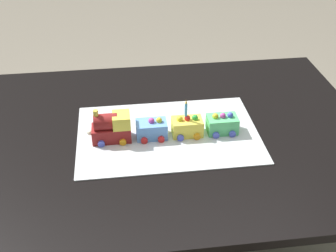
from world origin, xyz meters
TOP-DOWN VIEW (x-y plane):
  - dining_table at (0.00, 0.00)m, footprint 1.40×1.00m
  - cake_board at (0.01, -0.02)m, footprint 0.60×0.40m
  - cake_locomotive at (-0.18, -0.03)m, footprint 0.14×0.08m
  - cake_car_hopper_sky_blue at (-0.05, -0.03)m, footprint 0.10×0.08m
  - cake_car_gondola_lemon at (0.07, -0.03)m, footprint 0.10×0.08m
  - cake_car_caboose_mint_green at (0.19, -0.03)m, footprint 0.10×0.08m
  - birthday_candle at (0.06, -0.03)m, footprint 0.01×0.01m

SIDE VIEW (x-z plane):
  - dining_table at x=0.00m, z-range 0.26..1.00m
  - cake_board at x=0.01m, z-range 0.74..0.74m
  - cake_car_hopper_sky_blue at x=-0.05m, z-range 0.74..0.81m
  - cake_car_gondola_lemon at x=0.07m, z-range 0.74..0.81m
  - cake_car_caboose_mint_green at x=0.19m, z-range 0.74..0.81m
  - cake_locomotive at x=-0.18m, z-range 0.73..0.85m
  - birthday_candle at x=0.06m, z-range 0.81..0.87m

